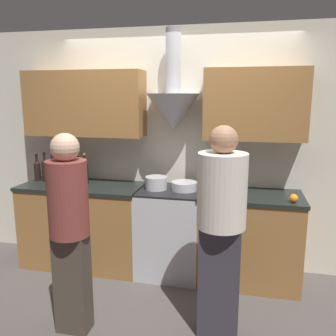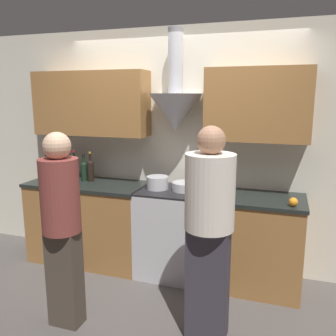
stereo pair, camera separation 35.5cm
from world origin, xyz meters
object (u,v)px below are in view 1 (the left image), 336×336
Objects in this scene: wine_bottle_3 at (60,171)px; wine_bottle_4 at (68,171)px; wine_bottle_2 at (53,170)px; person_foreground_left at (69,225)px; mixing_bowl at (184,186)px; wine_bottle_0 at (37,170)px; orange_fruit at (294,198)px; wine_bottle_1 at (45,169)px; stock_pot at (156,183)px; person_foreground_right at (221,225)px; stove_range at (170,231)px; wine_bottle_6 at (85,171)px; wine_bottle_5 at (78,172)px.

wine_bottle_4 is (0.10, -0.00, 0.01)m from wine_bottle_3.
wine_bottle_2 is 0.20× the size of person_foreground_left.
mixing_bowl is at bearing -1.33° from wine_bottle_3.
wine_bottle_0 reaches higher than orange_fruit.
wine_bottle_2 is at bearing 1.36° from wine_bottle_1.
wine_bottle_1 is 0.21× the size of person_foreground_left.
person_foreground_right is (0.74, -0.89, -0.07)m from stock_pot.
wine_bottle_1 is 0.19m from wine_bottle_3.
wine_bottle_0 is 1.43m from stock_pot.
wine_bottle_3 is (-1.28, 0.05, 0.59)m from stove_range.
mixing_bowl reaches higher than orange_fruit.
wine_bottle_4 reaches higher than wine_bottle_2.
person_foreground_left is (-0.41, -1.11, -0.09)m from stock_pot.
stove_range is 1.68m from wine_bottle_0.
wine_bottle_0 is (-1.57, 0.06, 0.59)m from stove_range.
wine_bottle_4 is at bearing -4.47° from wine_bottle_2.
wine_bottle_2 is at bearing 153.83° from person_foreground_right.
wine_bottle_6 reaches higher than stove_range.
wine_bottle_3 is 0.96× the size of wine_bottle_4.
wine_bottle_2 is 0.19× the size of person_foreground_right.
person_foreground_right is (2.16, -0.97, -0.13)m from wine_bottle_0.
person_foreground_left is (0.52, -1.19, -0.15)m from wine_bottle_5.
mixing_bowl is at bearing 4.77° from stock_pot.
wine_bottle_0 is at bearing 178.78° from wine_bottle_1.
orange_fruit is at bearing -5.79° from wine_bottle_3.
stove_range is 4.06× the size of stock_pot.
wine_bottle_6 is (0.58, 0.01, 0.01)m from wine_bottle_0.
person_foreground_right is at bearing -26.17° from wine_bottle_2.
person_foreground_right is (0.59, -0.90, 0.45)m from stove_range.
wine_bottle_0 is 0.93× the size of wine_bottle_1.
wine_bottle_3 is 1.47× the size of stock_pot.
mixing_bowl is at bearing 58.24° from person_foreground_left.
mixing_bowl reaches higher than stove_range.
person_foreground_right is at bearing -30.40° from wine_bottle_5.
wine_bottle_5 is 0.09m from wine_bottle_6.
stove_range is 2.67× the size of wine_bottle_4.
person_foreground_right is (1.58, -0.98, -0.14)m from wine_bottle_6.
wine_bottle_5 reaches higher than mixing_bowl.
wine_bottle_6 is 2.21m from orange_fruit.
wine_bottle_2 is 1.45m from person_foreground_left.
stock_pot is (1.13, -0.06, -0.06)m from wine_bottle_3.
person_foreground_right is (1.87, -0.95, -0.14)m from wine_bottle_3.
person_foreground_right reaches higher than wine_bottle_4.
person_foreground_right is at bearing -56.78° from stove_range.
wine_bottle_2 is at bearing 178.20° from mixing_bowl.
orange_fruit is (1.05, -0.22, -0.00)m from mixing_bowl.
stock_pot reaches higher than mixing_bowl.
wine_bottle_2 reaches higher than wine_bottle_5.
wine_bottle_1 is 0.48m from wine_bottle_6.
wine_bottle_6 is at bearing 177.01° from mixing_bowl.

